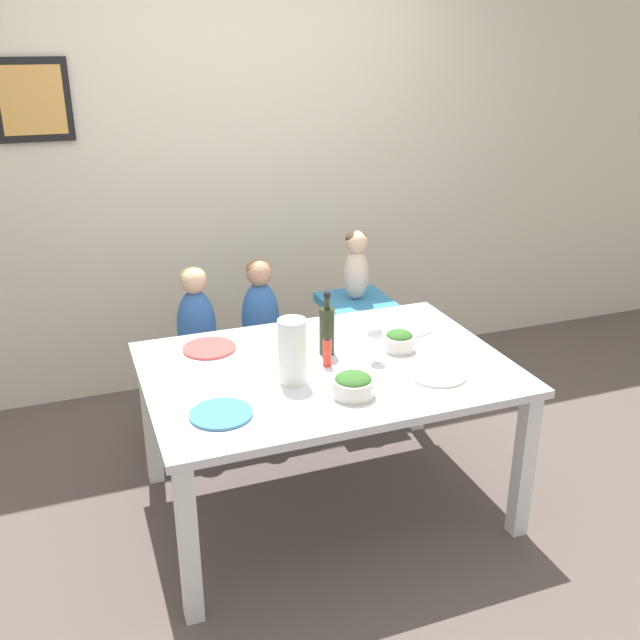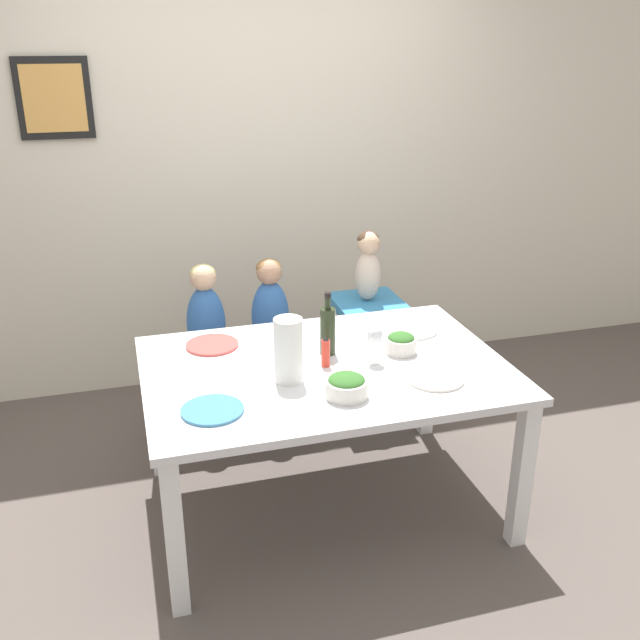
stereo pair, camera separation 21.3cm
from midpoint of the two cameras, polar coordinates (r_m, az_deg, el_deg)
name	(u,v)px [view 2 (the right image)]	position (r m, az deg, el deg)	size (l,w,h in m)	color
ground_plane	(325,504)	(3.46, 2.21, -14.52)	(14.00, 14.00, 0.00)	#564C47
wall_back	(251,162)	(4.31, -4.07, 12.52)	(10.00, 0.09, 2.70)	beige
dining_table	(325,383)	(3.12, 2.38, -5.07)	(1.56, 1.08, 0.72)	silver
chair_far_left	(209,369)	(3.87, -7.31, -3.90)	(0.44, 0.43, 0.44)	silver
chair_far_center	(272,361)	(3.93, -2.35, -3.31)	(0.44, 0.43, 0.44)	silver
chair_right_highchair	(367,322)	(4.01, 5.27, -0.21)	(0.37, 0.36, 0.68)	silver
person_child_left	(206,313)	(3.74, -7.54, 0.53)	(0.20, 0.19, 0.52)	#3366B2
person_child_center	(270,307)	(3.80, -2.42, 1.06)	(0.20, 0.19, 0.52)	#3366B2
person_baby_right	(368,263)	(3.90, 5.44, 4.53)	(0.14, 0.13, 0.39)	beige
wine_bottle	(328,329)	(3.15, 2.56, -0.78)	(0.07, 0.07, 0.29)	#232D19
paper_towel_roll	(288,350)	(2.89, -0.44, -2.47)	(0.12, 0.12, 0.28)	white
wine_glass_near	(375,336)	(3.07, 6.38, -1.35)	(0.07, 0.07, 0.18)	white
salad_bowl_large	(347,386)	(2.82, 4.37, -5.29)	(0.17, 0.17, 0.09)	silver
salad_bowl_small	(401,343)	(3.22, 8.39, -1.85)	(0.14, 0.14, 0.09)	silver
dinner_plate_front_left	(212,410)	(2.74, -6.40, -7.22)	(0.24, 0.24, 0.01)	teal
dinner_plate_back_left	(212,345)	(3.29, -6.79, -2.02)	(0.24, 0.24, 0.01)	#D14C47
dinner_plate_back_right	(412,330)	(3.47, 9.14, -0.81)	(0.24, 0.24, 0.01)	silver
dinner_plate_front_right	(435,378)	(3.01, 11.21, -4.64)	(0.24, 0.24, 0.01)	silver
condiment_bottle_hot_sauce	(326,352)	(3.05, 2.45, -2.59)	(0.04, 0.04, 0.14)	red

